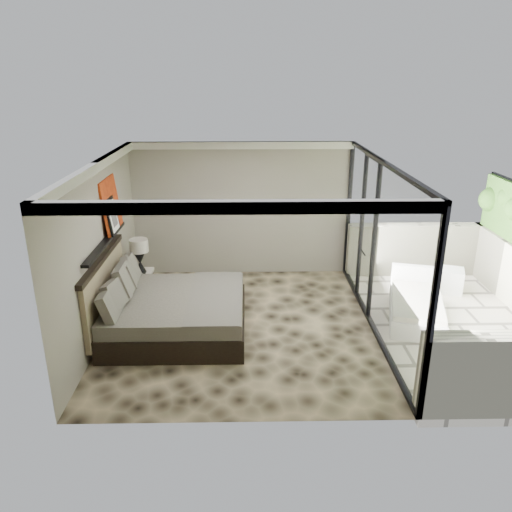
{
  "coord_description": "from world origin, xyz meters",
  "views": [
    {
      "loc": [
        0.11,
        -7.6,
        4.06
      ],
      "look_at": [
        0.27,
        0.4,
        1.13
      ],
      "focal_mm": 35.0,
      "sensor_mm": 36.0,
      "label": 1
    }
  ],
  "objects_px": {
    "nightstand": "(141,285)",
    "table_lamp": "(139,251)",
    "ottoman": "(450,280)",
    "lounger": "(416,306)",
    "bed": "(170,311)"
  },
  "relations": [
    {
      "from": "ottoman",
      "to": "lounger",
      "type": "xyz_separation_m",
      "value": [
        -1.04,
        -1.12,
        -0.02
      ]
    },
    {
      "from": "ottoman",
      "to": "lounger",
      "type": "relative_size",
      "value": 0.24
    },
    {
      "from": "table_lamp",
      "to": "ottoman",
      "type": "height_order",
      "value": "table_lamp"
    },
    {
      "from": "nightstand",
      "to": "table_lamp",
      "type": "xyz_separation_m",
      "value": [
        0.02,
        0.01,
        0.7
      ]
    },
    {
      "from": "bed",
      "to": "nightstand",
      "type": "relative_size",
      "value": 4.95
    },
    {
      "from": "bed",
      "to": "nightstand",
      "type": "distance_m",
      "value": 1.6
    },
    {
      "from": "nightstand",
      "to": "ottoman",
      "type": "xyz_separation_m",
      "value": [
        6.07,
        0.14,
        -0.0
      ]
    },
    {
      "from": "nightstand",
      "to": "table_lamp",
      "type": "bearing_deg",
      "value": 35.38
    },
    {
      "from": "bed",
      "to": "lounger",
      "type": "relative_size",
      "value": 1.19
    },
    {
      "from": "nightstand",
      "to": "table_lamp",
      "type": "distance_m",
      "value": 0.7
    },
    {
      "from": "nightstand",
      "to": "bed",
      "type": "bearing_deg",
      "value": -44.14
    },
    {
      "from": "nightstand",
      "to": "ottoman",
      "type": "bearing_deg",
      "value": 18.47
    },
    {
      "from": "table_lamp",
      "to": "ottoman",
      "type": "relative_size",
      "value": 1.39
    },
    {
      "from": "nightstand",
      "to": "ottoman",
      "type": "relative_size",
      "value": 1.01
    },
    {
      "from": "table_lamp",
      "to": "lounger",
      "type": "bearing_deg",
      "value": -11.13
    }
  ]
}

